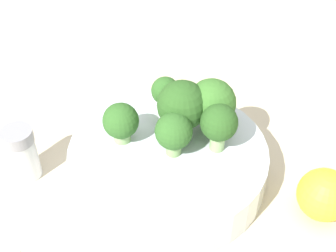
% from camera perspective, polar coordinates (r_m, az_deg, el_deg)
% --- Properties ---
extents(ground_plane, '(3.00, 3.00, 0.00)m').
position_cam_1_polar(ground_plane, '(0.55, 0.00, -6.31)').
color(ground_plane, beige).
extents(bowl, '(0.22, 0.22, 0.05)m').
position_cam_1_polar(bowl, '(0.53, 0.00, -4.61)').
color(bowl, silver).
rests_on(bowl, ground_plane).
extents(broccoli_floret_0, '(0.04, 0.04, 0.05)m').
position_cam_1_polar(broccoli_floret_0, '(0.50, 1.00, -0.59)').
color(broccoli_floret_0, '#84AD66').
rests_on(broccoli_floret_0, bowl).
extents(broccoli_floret_1, '(0.04, 0.04, 0.05)m').
position_cam_1_polar(broccoli_floret_1, '(0.51, -5.77, 0.49)').
color(broccoli_floret_1, '#8EB770').
rests_on(broccoli_floret_1, bowl).
extents(broccoli_floret_2, '(0.06, 0.06, 0.06)m').
position_cam_1_polar(broccoli_floret_2, '(0.52, 5.33, 2.74)').
color(broccoli_floret_2, '#84AD66').
rests_on(broccoli_floret_2, bowl).
extents(broccoli_floret_3, '(0.06, 0.06, 0.07)m').
position_cam_1_polar(broccoli_floret_3, '(0.51, 1.74, 2.45)').
color(broccoli_floret_3, '#84AD66').
rests_on(broccoli_floret_3, bowl).
extents(broccoli_floret_4, '(0.03, 0.03, 0.05)m').
position_cam_1_polar(broccoli_floret_4, '(0.54, -0.33, 4.11)').
color(broccoli_floret_4, '#8EB770').
rests_on(broccoli_floret_4, bowl).
extents(broccoli_floret_5, '(0.04, 0.04, 0.06)m').
position_cam_1_polar(broccoli_floret_5, '(0.50, 6.23, 0.21)').
color(broccoli_floret_5, '#8EB770').
rests_on(broccoli_floret_5, bowl).
extents(pepper_shaker, '(0.04, 0.04, 0.07)m').
position_cam_1_polar(pepper_shaker, '(0.56, -17.38, -3.18)').
color(pepper_shaker, silver).
rests_on(pepper_shaker, ground_plane).
extents(lemon_wedge, '(0.06, 0.06, 0.06)m').
position_cam_1_polar(lemon_wedge, '(0.52, 18.49, -7.95)').
color(lemon_wedge, yellow).
rests_on(lemon_wedge, ground_plane).
extents(almond_crumb_0, '(0.01, 0.01, 0.01)m').
position_cam_1_polar(almond_crumb_0, '(0.64, 2.03, 2.62)').
color(almond_crumb_0, tan).
rests_on(almond_crumb_0, ground_plane).
extents(almond_crumb_1, '(0.01, 0.01, 0.01)m').
position_cam_1_polar(almond_crumb_1, '(0.62, 6.92, 0.59)').
color(almond_crumb_1, olive).
rests_on(almond_crumb_1, ground_plane).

